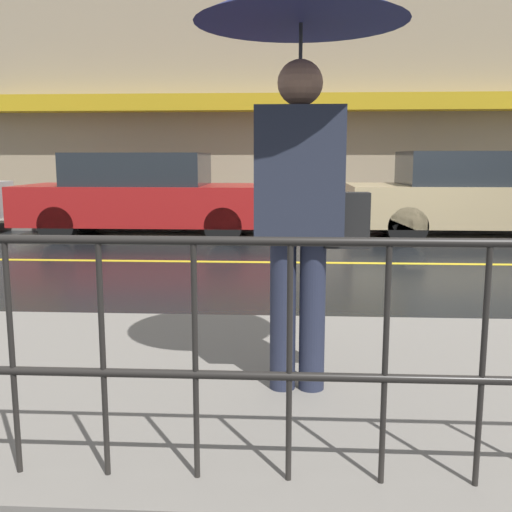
# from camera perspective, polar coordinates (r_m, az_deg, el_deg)

# --- Properties ---
(ground_plane) EXTENTS (80.00, 80.00, 0.00)m
(ground_plane) POSITION_cam_1_polar(r_m,az_deg,el_deg) (8.50, 14.69, -0.72)
(ground_plane) COLOR black
(sidewalk_far) EXTENTS (28.00, 1.84, 0.14)m
(sidewalk_far) POSITION_cam_1_polar(r_m,az_deg,el_deg) (12.67, 10.92, 3.00)
(sidewalk_far) COLOR slate
(sidewalk_far) RESTS_ON ground_plane
(lane_marking) EXTENTS (25.20, 0.12, 0.01)m
(lane_marking) POSITION_cam_1_polar(r_m,az_deg,el_deg) (8.49, 14.69, -0.69)
(lane_marking) COLOR gold
(lane_marking) RESTS_ON ground_plane
(building_storefront) EXTENTS (28.00, 0.85, 6.54)m
(building_storefront) POSITION_cam_1_polar(r_m,az_deg,el_deg) (13.75, 10.75, 16.70)
(building_storefront) COLOR gray
(building_storefront) RESTS_ON ground_plane
(pedestrian) EXTENTS (1.12, 1.12, 2.24)m
(pedestrian) POSITION_cam_1_polar(r_m,az_deg,el_deg) (3.29, 4.34, 17.52)
(pedestrian) COLOR #23283D
(pedestrian) RESTS_ON sidewalk_near
(car_red) EXTENTS (4.56, 1.81, 1.52)m
(car_red) POSITION_cam_1_polar(r_m,az_deg,el_deg) (10.97, -10.33, 5.70)
(car_red) COLOR maroon
(car_red) RESTS_ON ground_plane
(car_tan) EXTENTS (4.63, 1.83, 1.55)m
(car_tan) POSITION_cam_1_polar(r_m,az_deg,el_deg) (11.16, 20.54, 5.40)
(car_tan) COLOR tan
(car_tan) RESTS_ON ground_plane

